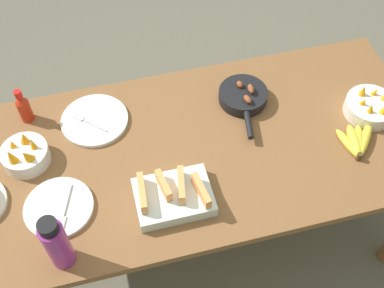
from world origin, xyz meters
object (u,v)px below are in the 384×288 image
at_px(skillet, 243,97).
at_px(fruit_bowl_citrus, 25,155).
at_px(fruit_bowl_mango, 370,107).
at_px(banana_bunch, 357,141).
at_px(empty_plate_near_front, 95,120).
at_px(empty_plate_far_left, 59,208).
at_px(melon_tray, 173,196).
at_px(water_bottle, 57,243).
at_px(hot_sauce_bottle, 24,107).

distance_m(skillet, fruit_bowl_citrus, 0.88).
height_order(skillet, fruit_bowl_mango, fruit_bowl_mango).
bearing_deg(banana_bunch, skillet, 138.02).
height_order(skillet, fruit_bowl_citrus, fruit_bowl_citrus).
height_order(empty_plate_near_front, empty_plate_far_left, same).
xyz_separation_m(banana_bunch, melon_tray, (-0.74, -0.07, 0.01)).
bearing_deg(water_bottle, banana_bunch, 9.57).
relative_size(fruit_bowl_mango, fruit_bowl_citrus, 1.15).
bearing_deg(empty_plate_near_front, melon_tray, -62.58).
xyz_separation_m(banana_bunch, hot_sauce_bottle, (-1.23, 0.45, 0.05)).
xyz_separation_m(skillet, fruit_bowl_mango, (0.48, -0.19, 0.01)).
height_order(fruit_bowl_mango, fruit_bowl_citrus, fruit_bowl_citrus).
distance_m(skillet, empty_plate_near_front, 0.61).
bearing_deg(hot_sauce_bottle, melon_tray, -46.86).
distance_m(fruit_bowl_citrus, hot_sauce_bottle, 0.21).
bearing_deg(skillet, water_bottle, -46.38).
bearing_deg(fruit_bowl_citrus, banana_bunch, -10.85).
distance_m(fruit_bowl_mango, hot_sauce_bottle, 1.38).
xyz_separation_m(water_bottle, hot_sauce_bottle, (-0.08, 0.64, -0.05)).
bearing_deg(fruit_bowl_citrus, hot_sauce_bottle, 86.60).
distance_m(empty_plate_near_front, water_bottle, 0.59).
distance_m(melon_tray, water_bottle, 0.43).
distance_m(empty_plate_far_left, hot_sauce_bottle, 0.46).
bearing_deg(empty_plate_far_left, melon_tray, -9.62).
relative_size(banana_bunch, water_bottle, 0.72).
relative_size(melon_tray, empty_plate_far_left, 1.10).
relative_size(skillet, empty_plate_near_front, 1.21).
relative_size(melon_tray, fruit_bowl_mango, 1.33).
xyz_separation_m(skillet, fruit_bowl_citrus, (-0.88, -0.08, 0.01)).
relative_size(melon_tray, hot_sauce_bottle, 1.68).
bearing_deg(empty_plate_far_left, banana_bunch, -0.01).
relative_size(fruit_bowl_mango, water_bottle, 0.82).
bearing_deg(fruit_bowl_citrus, empty_plate_near_front, 25.25).
distance_m(fruit_bowl_citrus, water_bottle, 0.45).
bearing_deg(melon_tray, empty_plate_near_front, 117.42).
distance_m(banana_bunch, empty_plate_far_left, 1.14).
distance_m(banana_bunch, water_bottle, 1.16).
xyz_separation_m(fruit_bowl_mango, fruit_bowl_citrus, (-1.36, 0.10, 0.01)).
distance_m(skillet, hot_sauce_bottle, 0.88).
distance_m(skillet, fruit_bowl_mango, 0.51).
xyz_separation_m(melon_tray, hot_sauce_bottle, (-0.48, 0.51, 0.04)).
bearing_deg(hot_sauce_bottle, fruit_bowl_mango, -13.01).
bearing_deg(empty_plate_near_front, skillet, -4.04).
height_order(empty_plate_far_left, fruit_bowl_citrus, fruit_bowl_citrus).
bearing_deg(banana_bunch, melon_tray, -174.83).
bearing_deg(hot_sauce_bottle, empty_plate_far_left, -79.32).
bearing_deg(hot_sauce_bottle, fruit_bowl_citrus, -93.40).
distance_m(banana_bunch, empty_plate_near_front, 1.03).
relative_size(empty_plate_near_front, hot_sauce_bottle, 1.67).
bearing_deg(melon_tray, hot_sauce_bottle, 133.14).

